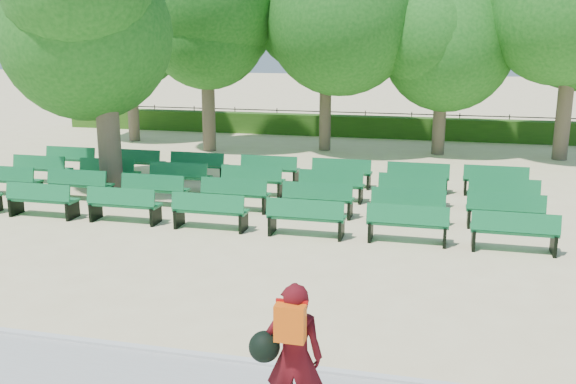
% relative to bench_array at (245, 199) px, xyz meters
% --- Properties ---
extents(ground, '(120.00, 120.00, 0.00)m').
position_rel_bench_array_xyz_m(ground, '(0.59, -1.95, -0.09)').
color(ground, beige).
extents(curb, '(30.00, 0.12, 0.10)m').
position_rel_bench_array_xyz_m(curb, '(0.59, -8.20, -0.04)').
color(curb, silver).
rests_on(curb, ground).
extents(hedge, '(26.00, 0.70, 0.90)m').
position_rel_bench_array_xyz_m(hedge, '(0.59, 12.05, 0.36)').
color(hedge, '#2B5716').
rests_on(hedge, ground).
extents(fence, '(26.00, 0.10, 1.02)m').
position_rel_bench_array_xyz_m(fence, '(0.59, 12.45, -0.09)').
color(fence, black).
rests_on(fence, ground).
extents(tree_line, '(21.80, 6.80, 7.04)m').
position_rel_bench_array_xyz_m(tree_line, '(0.59, 8.05, -0.09)').
color(tree_line, '#20641B').
rests_on(tree_line, ground).
extents(bench_array, '(1.73, 0.64, 1.07)m').
position_rel_bench_array_xyz_m(bench_array, '(0.00, 0.00, 0.00)').
color(bench_array, '#13713B').
rests_on(bench_array, ground).
extents(tree_among, '(4.56, 4.56, 6.67)m').
position_rel_bench_array_xyz_m(tree_among, '(-3.81, -0.05, 4.49)').
color(tree_among, brown).
rests_on(tree_among, ground).
extents(person, '(0.82, 0.51, 1.70)m').
position_rel_bench_array_xyz_m(person, '(3.56, -9.48, 0.85)').
color(person, '#4D0B11').
rests_on(person, ground).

